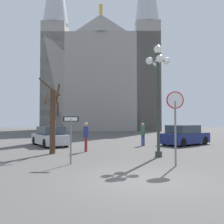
% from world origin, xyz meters
% --- Properties ---
extents(ground_plane, '(120.00, 120.00, 0.00)m').
position_xyz_m(ground_plane, '(0.00, 0.00, 0.00)').
color(ground_plane, '#514F4C').
extents(cathedral, '(22.04, 13.74, 37.96)m').
position_xyz_m(cathedral, '(-2.63, 40.37, 11.45)').
color(cathedral, gray).
rests_on(cathedral, ground).
extents(stop_sign, '(0.74, 0.08, 3.15)m').
position_xyz_m(stop_sign, '(1.77, 2.38, 2.18)').
color(stop_sign, slate).
rests_on(stop_sign, ground).
extents(one_way_arrow_sign, '(0.69, 0.08, 2.09)m').
position_xyz_m(one_way_arrow_sign, '(-2.71, 2.87, 1.34)').
color(one_way_arrow_sign, slate).
rests_on(one_way_arrow_sign, ground).
extents(street_lamp, '(1.30, 1.30, 5.94)m').
position_xyz_m(street_lamp, '(1.57, 4.96, 4.14)').
color(street_lamp, '#2D3833').
rests_on(street_lamp, ground).
extents(bare_tree, '(1.27, 1.16, 4.33)m').
position_xyz_m(bare_tree, '(-4.32, 6.24, 2.05)').
color(bare_tree, '#473323').
rests_on(bare_tree, ground).
extents(parked_car_near_navy, '(4.48, 4.04, 1.55)m').
position_xyz_m(parked_car_near_navy, '(4.84, 11.21, 0.72)').
color(parked_car_near_navy, navy).
rests_on(parked_car_near_navy, ground).
extents(parked_car_far_silver, '(3.61, 4.32, 1.46)m').
position_xyz_m(parked_car_far_silver, '(-5.54, 10.61, 0.68)').
color(parked_car_far_silver, '#B7B7BC').
rests_on(parked_car_far_silver, ground).
extents(pedestrian_walking, '(0.32, 0.32, 1.79)m').
position_xyz_m(pedestrian_walking, '(-2.47, 7.07, 1.09)').
color(pedestrian_walking, maroon).
rests_on(pedestrian_walking, ground).
extents(pedestrian_standing, '(0.32, 0.32, 1.73)m').
position_xyz_m(pedestrian_standing, '(1.50, 10.60, 1.05)').
color(pedestrian_standing, navy).
rests_on(pedestrian_standing, ground).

